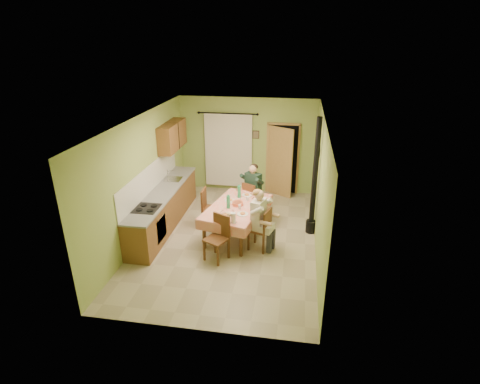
% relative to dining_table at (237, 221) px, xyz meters
% --- Properties ---
extents(floor, '(4.00, 6.00, 0.01)m').
position_rel_dining_table_xyz_m(floor, '(-0.16, -0.18, -0.38)').
color(floor, tan).
rests_on(floor, ground).
extents(room_shell, '(4.04, 6.04, 2.82)m').
position_rel_dining_table_xyz_m(room_shell, '(-0.16, -0.18, 1.44)').
color(room_shell, '#97B05A').
rests_on(room_shell, ground).
extents(kitchen_run, '(0.64, 3.64, 1.56)m').
position_rel_dining_table_xyz_m(kitchen_run, '(-1.87, 0.22, 0.10)').
color(kitchen_run, brown).
rests_on(kitchen_run, ground).
extents(upper_cabinets, '(0.35, 1.40, 0.70)m').
position_rel_dining_table_xyz_m(upper_cabinets, '(-1.98, 1.52, 1.57)').
color(upper_cabinets, brown).
rests_on(upper_cabinets, room_shell).
extents(curtain, '(1.70, 0.07, 2.22)m').
position_rel_dining_table_xyz_m(curtain, '(-0.71, 2.72, 0.88)').
color(curtain, black).
rests_on(curtain, ground).
extents(doorway, '(0.96, 0.47, 2.15)m').
position_rel_dining_table_xyz_m(doorway, '(0.86, 2.69, 0.67)').
color(doorway, black).
rests_on(doorway, ground).
extents(dining_table, '(1.55, 2.13, 0.76)m').
position_rel_dining_table_xyz_m(dining_table, '(0.00, 0.00, 0.00)').
color(dining_table, '#E4897A').
rests_on(dining_table, ground).
extents(tableware, '(0.66, 1.64, 0.33)m').
position_rel_dining_table_xyz_m(tableware, '(-0.01, -0.10, 0.45)').
color(tableware, white).
rests_on(tableware, dining_table).
extents(chair_far, '(0.53, 0.53, 0.95)m').
position_rel_dining_table_xyz_m(chair_far, '(0.22, 1.07, -0.09)').
color(chair_far, '#573217').
rests_on(chair_far, ground).
extents(chair_near, '(0.57, 0.57, 0.99)m').
position_rel_dining_table_xyz_m(chair_near, '(-0.24, -1.09, -0.09)').
color(chair_near, '#573217').
rests_on(chair_near, ground).
extents(chair_right, '(0.52, 0.52, 0.97)m').
position_rel_dining_table_xyz_m(chair_right, '(0.61, -0.53, -0.09)').
color(chair_right, '#573217').
rests_on(chair_right, ground).
extents(chair_left, '(0.43, 0.43, 0.99)m').
position_rel_dining_table_xyz_m(chair_left, '(-0.69, 0.32, -0.09)').
color(chair_left, '#573217').
rests_on(chair_left, ground).
extents(man_far, '(0.65, 0.62, 1.39)m').
position_rel_dining_table_xyz_m(man_far, '(0.23, 1.08, 0.50)').
color(man_far, '#192D23').
rests_on(man_far, chair_far).
extents(man_right, '(0.57, 0.64, 1.39)m').
position_rel_dining_table_xyz_m(man_right, '(0.59, -0.52, 0.50)').
color(man_right, silver).
rests_on(man_right, chair_right).
extents(stove_flue, '(0.24, 0.24, 2.80)m').
position_rel_dining_table_xyz_m(stove_flue, '(1.74, 0.42, 0.65)').
color(stove_flue, black).
rests_on(stove_flue, ground).
extents(picture_back, '(0.19, 0.03, 0.23)m').
position_rel_dining_table_xyz_m(picture_back, '(0.09, 2.79, 1.37)').
color(picture_back, black).
rests_on(picture_back, room_shell).
extents(picture_right, '(0.03, 0.31, 0.21)m').
position_rel_dining_table_xyz_m(picture_right, '(1.81, 1.02, 1.47)').
color(picture_right, brown).
rests_on(picture_right, room_shell).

